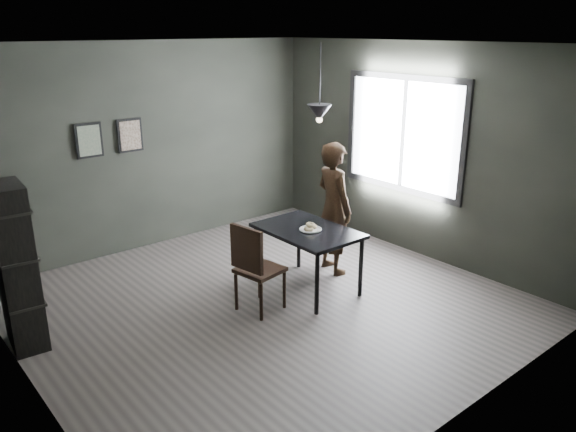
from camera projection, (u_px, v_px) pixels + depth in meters
ground at (267, 303)px, 6.33m from camera, size 5.00×5.00×0.00m
back_wall at (154, 146)px, 7.70m from camera, size 5.00×0.10×2.80m
ceiling at (264, 44)px, 5.43m from camera, size 5.00×5.00×0.02m
window_assembly at (403, 134)px, 7.46m from camera, size 0.04×1.96×1.56m
cafe_table at (307, 235)px, 6.48m from camera, size 0.80×1.20×0.75m
white_plate at (311, 230)px, 6.41m from camera, size 0.23×0.23×0.01m
donut_pile at (311, 227)px, 6.40m from camera, size 0.20×0.16×0.08m
woman at (334, 208)px, 6.93m from camera, size 0.50×0.67×1.66m
wood_chair at (254, 263)px, 5.96m from camera, size 0.50×0.50×1.01m
shelf_unit at (16, 268)px, 5.27m from camera, size 0.35×0.57×1.62m
pendant_lamp at (319, 112)px, 6.26m from camera, size 0.28×0.28×0.86m
framed_print_left at (89, 140)px, 7.06m from camera, size 0.34×0.04×0.44m
framed_print_right at (130, 135)px, 7.40m from camera, size 0.34×0.04×0.44m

